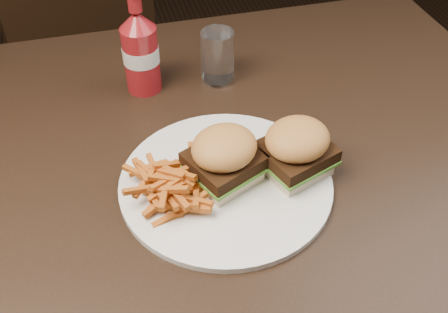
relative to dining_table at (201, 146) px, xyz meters
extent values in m
cube|color=black|center=(0.00, 0.00, 0.00)|extent=(1.20, 0.80, 0.04)
cube|color=black|center=(-0.24, 0.78, -0.30)|extent=(0.55, 0.55, 0.04)
cylinder|color=white|center=(0.01, -0.12, 0.03)|extent=(0.32, 0.32, 0.01)
cube|color=beige|center=(0.01, -0.11, 0.04)|extent=(0.12, 0.11, 0.02)
cube|color=beige|center=(0.12, -0.12, 0.04)|extent=(0.11, 0.11, 0.02)
cylinder|color=maroon|center=(-0.07, 0.17, 0.08)|extent=(0.08, 0.08, 0.13)
cylinder|color=white|center=(0.07, 0.16, 0.08)|extent=(0.06, 0.06, 0.09)
camera|label=1|loc=(-0.13, -0.65, 0.59)|focal=42.00mm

